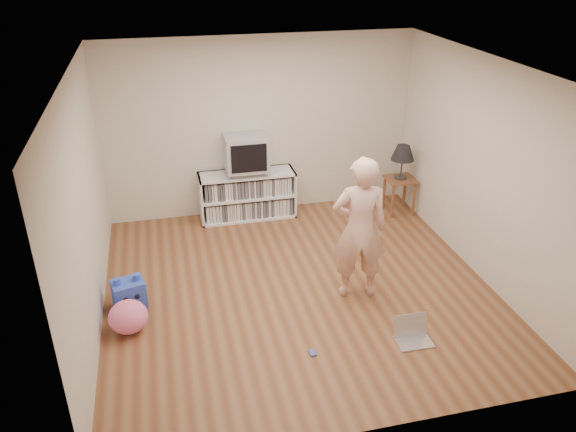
% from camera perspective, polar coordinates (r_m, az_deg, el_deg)
% --- Properties ---
extents(ground, '(4.50, 4.50, 0.00)m').
position_cam_1_polar(ground, '(6.78, 1.03, -7.25)').
color(ground, brown).
rests_on(ground, ground).
extents(walls, '(4.52, 4.52, 2.60)m').
position_cam_1_polar(walls, '(6.16, 1.12, 2.86)').
color(walls, beige).
rests_on(walls, ground).
extents(ceiling, '(4.50, 4.50, 0.01)m').
position_cam_1_polar(ceiling, '(5.76, 1.24, 14.79)').
color(ceiling, white).
rests_on(ceiling, walls).
extents(media_unit, '(1.40, 0.45, 0.70)m').
position_cam_1_polar(media_unit, '(8.32, -4.17, 2.18)').
color(media_unit, white).
rests_on(media_unit, ground).
extents(dvd_deck, '(0.45, 0.35, 0.07)m').
position_cam_1_polar(dvd_deck, '(8.15, -4.24, 4.60)').
color(dvd_deck, gray).
rests_on(dvd_deck, media_unit).
extents(crt_tv, '(0.60, 0.53, 0.50)m').
position_cam_1_polar(crt_tv, '(8.05, -4.30, 6.47)').
color(crt_tv, '#A5A5AA').
rests_on(crt_tv, dvd_deck).
extents(side_table, '(0.42, 0.42, 0.55)m').
position_cam_1_polar(side_table, '(8.57, 11.27, 2.95)').
color(side_table, brown).
rests_on(side_table, ground).
extents(table_lamp, '(0.34, 0.34, 0.52)m').
position_cam_1_polar(table_lamp, '(8.38, 11.59, 6.24)').
color(table_lamp, '#333333').
rests_on(table_lamp, side_table).
extents(person, '(0.68, 0.51, 1.71)m').
position_cam_1_polar(person, '(6.29, 7.27, -1.32)').
color(person, beige).
rests_on(person, ground).
extents(laptop, '(0.37, 0.30, 0.25)m').
position_cam_1_polar(laptop, '(6.10, 12.49, -11.58)').
color(laptop, silver).
rests_on(laptop, ground).
extents(playing_cards, '(0.08, 0.10, 0.02)m').
position_cam_1_polar(playing_cards, '(5.82, 2.53, -13.73)').
color(playing_cards, '#4859C0').
rests_on(playing_cards, ground).
extents(plush_blue, '(0.40, 0.35, 0.40)m').
position_cam_1_polar(plush_blue, '(6.61, -15.85, -7.61)').
color(plush_blue, blue).
rests_on(plush_blue, ground).
extents(plush_pink, '(0.52, 0.52, 0.35)m').
position_cam_1_polar(plush_pink, '(6.25, -15.93, -9.82)').
color(plush_pink, pink).
rests_on(plush_pink, ground).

